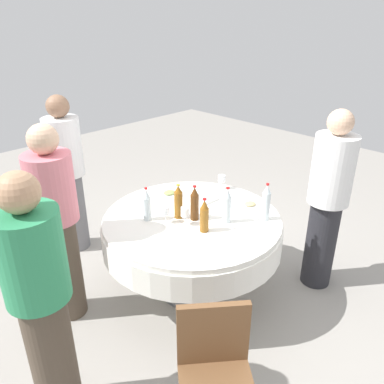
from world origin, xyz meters
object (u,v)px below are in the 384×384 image
(person_west, at_px, (328,200))
(wine_glass_right, at_px, (185,212))
(person_rear, at_px, (57,224))
(bottle_amber_right, at_px, (204,216))
(person_left, at_px, (67,173))
(chair_north, at_px, (215,369))
(plate_near, at_px, (169,194))
(dining_table, at_px, (192,232))
(wine_glass_left, at_px, (222,179))
(bottle_clear_west, at_px, (266,203))
(wine_glass_north, at_px, (165,212))
(bottle_amber_far, at_px, (178,202))
(bottle_clear_north, at_px, (147,205))
(plate_east, at_px, (250,205))
(bottle_clear_left, at_px, (227,206))
(person_far, at_px, (41,303))
(bottle_brown_rear, at_px, (195,204))

(person_west, bearing_deg, wine_glass_right, -84.50)
(wine_glass_right, height_order, person_rear, person_rear)
(bottle_amber_right, xyz_separation_m, person_left, (0.26, -1.59, -0.04))
(person_west, relative_size, chair_north, 1.84)
(plate_near, height_order, person_left, person_left)
(dining_table, height_order, wine_glass_left, wine_glass_left)
(person_west, bearing_deg, bottle_clear_west, -79.98)
(wine_glass_left, distance_m, plate_near, 0.51)
(bottle_clear_west, height_order, bottle_amber_right, bottle_clear_west)
(wine_glass_left, distance_m, wine_glass_north, 0.82)
(person_left, bearing_deg, person_west, -73.62)
(person_rear, distance_m, chair_north, 1.55)
(bottle_amber_far, xyz_separation_m, bottle_clear_west, (-0.47, 0.52, 0.01))
(bottle_clear_west, bearing_deg, person_rear, -36.58)
(bottle_clear_north, bearing_deg, dining_table, 141.42)
(bottle_clear_north, xyz_separation_m, plate_east, (-0.77, 0.45, -0.12))
(dining_table, distance_m, wine_glass_left, 0.67)
(plate_near, bearing_deg, person_left, -61.76)
(bottle_amber_far, xyz_separation_m, bottle_amber_right, (0.01, 0.30, -0.01))
(bottle_amber_far, xyz_separation_m, person_rear, (0.82, -0.44, -0.04))
(bottle_clear_left, relative_size, person_far, 0.19)
(wine_glass_north, height_order, person_far, person_far)
(bottle_clear_north, distance_m, plate_near, 0.50)
(bottle_clear_left, xyz_separation_m, chair_north, (0.96, 0.75, -0.36))
(bottle_amber_right, bearing_deg, plate_east, 179.97)
(wine_glass_left, xyz_separation_m, plate_east, (0.11, 0.42, -0.08))
(chair_north, bearing_deg, wine_glass_left, -100.28)
(bottle_amber_right, relative_size, person_left, 0.17)
(person_far, xyz_separation_m, person_rear, (-0.48, -0.74, -0.00))
(wine_glass_left, distance_m, chair_north, 1.89)
(bottle_amber_far, height_order, bottle_amber_right, bottle_amber_far)
(person_far, bearing_deg, wine_glass_right, -91.27)
(person_far, bearing_deg, bottle_brown_rear, -91.52)
(dining_table, height_order, wine_glass_north, wine_glass_north)
(bottle_amber_right, xyz_separation_m, wine_glass_right, (0.03, -0.17, -0.02))
(bottle_brown_rear, xyz_separation_m, wine_glass_north, (0.20, -0.12, -0.04))
(dining_table, relative_size, person_far, 0.93)
(dining_table, distance_m, wine_glass_north, 0.34)
(bottle_amber_far, bearing_deg, plate_near, -122.12)
(wine_glass_right, bearing_deg, bottle_amber_far, -110.00)
(bottle_clear_west, bearing_deg, bottle_amber_far, -47.68)
(plate_near, xyz_separation_m, person_left, (0.50, -0.93, 0.08))
(wine_glass_left, bearing_deg, bottle_clear_left, 44.64)
(person_rear, bearing_deg, bottle_amber_right, -102.48)
(bottle_clear_west, distance_m, plate_east, 0.28)
(dining_table, height_order, person_west, person_west)
(dining_table, height_order, bottle_clear_west, bottle_clear_west)
(bottle_brown_rear, xyz_separation_m, bottle_amber_right, (0.08, 0.18, -0.01))
(bottle_amber_right, xyz_separation_m, plate_east, (-0.58, 0.00, -0.12))
(plate_east, relative_size, person_left, 0.14)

